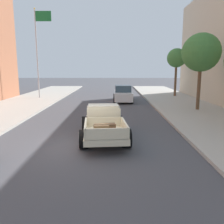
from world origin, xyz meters
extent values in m
plane|color=#47474C|center=(0.00, 0.00, 0.00)|extent=(140.00, 140.00, 0.00)
cube|color=beige|center=(0.64, 1.18, 0.54)|extent=(2.20, 5.04, 0.24)
cube|color=beige|center=(0.61, 1.53, 1.06)|extent=(1.65, 1.24, 0.80)
cube|color=beige|center=(0.62, 1.48, 1.52)|extent=(1.51, 1.06, 0.12)
cube|color=#3D4C5B|center=(0.56, 2.10, 1.22)|extent=(1.32, 0.16, 0.44)
cube|color=beige|center=(0.49, 2.83, 0.92)|extent=(1.45, 1.61, 0.52)
cube|color=silver|center=(0.42, 3.62, 0.90)|extent=(0.69, 0.16, 0.47)
cube|color=beige|center=(0.77, -0.21, 0.68)|extent=(1.87, 2.25, 0.04)
cube|color=beige|center=(-0.04, -0.29, 0.90)|extent=(0.27, 2.10, 0.44)
cube|color=beige|center=(1.58, -0.14, 0.90)|extent=(0.27, 2.10, 0.44)
cube|color=beige|center=(0.86, -1.22, 0.90)|extent=(1.62, 0.23, 0.44)
cube|color=beige|center=(0.68, 0.79, 0.90)|extent=(1.62, 0.23, 0.44)
cylinder|color=black|center=(-0.37, 2.44, 0.40)|extent=(0.43, 0.83, 0.80)
cylinder|color=silver|center=(-0.56, 2.43, 0.40)|extent=(0.07, 0.65, 0.66)
cylinder|color=silver|center=(-0.57, 2.42, 0.40)|extent=(0.04, 0.24, 0.24)
cylinder|color=black|center=(1.41, 2.61, 0.40)|extent=(0.43, 0.83, 0.80)
cylinder|color=silver|center=(1.60, 2.62, 0.40)|extent=(0.07, 0.65, 0.66)
cylinder|color=silver|center=(1.61, 2.62, 0.40)|extent=(0.04, 0.24, 0.24)
cylinder|color=black|center=(-0.13, -0.24, 0.40)|extent=(0.43, 0.83, 0.80)
cylinder|color=silver|center=(-0.31, -0.26, 0.40)|extent=(0.07, 0.65, 0.66)
cylinder|color=silver|center=(-0.32, -0.26, 0.40)|extent=(0.04, 0.24, 0.24)
cylinder|color=black|center=(1.66, -0.08, 0.40)|extent=(0.43, 0.83, 0.80)
cylinder|color=silver|center=(1.84, -0.06, 0.40)|extent=(0.07, 0.65, 0.66)
cylinder|color=silver|center=(1.85, -0.06, 0.40)|extent=(0.04, 0.24, 0.24)
cube|color=olive|center=(0.62, -0.58, 0.90)|extent=(0.64, 0.49, 0.40)
cube|color=#3D2D1E|center=(0.62, -0.58, 0.90)|extent=(0.62, 0.11, 0.42)
cube|color=brown|center=(0.96, 0.11, 0.84)|extent=(0.50, 0.41, 0.28)
cube|color=silver|center=(2.03, 13.68, 0.61)|extent=(1.74, 4.31, 0.80)
cube|color=#384C5B|center=(2.03, 13.53, 1.33)|extent=(1.53, 2.01, 0.64)
cylinder|color=black|center=(1.20, 14.96, 0.33)|extent=(0.22, 0.66, 0.66)
cylinder|color=black|center=(2.85, 14.97, 0.33)|extent=(0.22, 0.66, 0.66)
cylinder|color=black|center=(1.21, 12.38, 0.33)|extent=(0.22, 0.66, 0.66)
cylinder|color=black|center=(2.86, 12.39, 0.33)|extent=(0.22, 0.66, 0.66)
cylinder|color=#B2B2B7|center=(-6.92, 15.54, 4.65)|extent=(0.12, 0.12, 9.00)
sphere|color=gold|center=(-6.92, 15.54, 9.23)|extent=(0.16, 0.16, 0.16)
cube|color=#196633|center=(-6.06, 15.54, 8.50)|extent=(1.60, 0.03, 1.00)
cylinder|color=brown|center=(7.63, 8.40, 1.77)|extent=(0.26, 0.26, 3.23)
sphere|color=#3D7538|center=(7.63, 8.40, 4.45)|extent=(2.85, 2.85, 2.85)
cylinder|color=brown|center=(8.17, 17.38, 1.89)|extent=(0.26, 0.26, 3.47)
sphere|color=#3D7538|center=(8.17, 17.38, 4.42)|extent=(2.12, 2.12, 2.12)
camera|label=1|loc=(1.11, -9.57, 3.31)|focal=37.52mm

